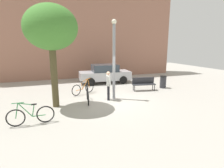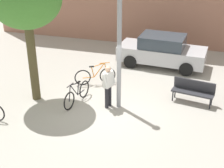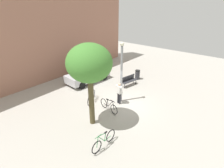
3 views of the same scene
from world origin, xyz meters
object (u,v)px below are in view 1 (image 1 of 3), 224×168
(bicycle_orange, at_px, (83,88))
(park_bench, at_px, (144,83))
(plaza_tree, at_px, (51,29))
(bicycle_green, at_px, (31,115))
(person_by_lamppost, at_px, (108,84))
(bicycle_black, at_px, (88,96))
(trash_bin, at_px, (163,82))
(lamppost, at_px, (114,57))
(parked_car_silver, at_px, (105,74))

(bicycle_orange, bearing_deg, park_bench, -6.61)
(bicycle_orange, bearing_deg, plaza_tree, -132.84)
(bicycle_orange, bearing_deg, bicycle_green, -126.43)
(person_by_lamppost, xyz_separation_m, plaza_tree, (-2.95, -0.18, 2.94))
(bicycle_black, relative_size, trash_bin, 1.95)
(lamppost, relative_size, person_by_lamppost, 2.71)
(bicycle_orange, xyz_separation_m, parked_car_silver, (2.42, 2.95, 0.39))
(parked_car_silver, bearing_deg, bicycle_black, -117.81)
(bicycle_green, height_order, trash_bin, bicycle_green)
(plaza_tree, height_order, bicycle_green, plaza_tree)
(park_bench, xyz_separation_m, trash_bin, (1.74, 0.17, -0.08))
(bicycle_black, distance_m, bicycle_green, 3.45)
(parked_car_silver, xyz_separation_m, trash_bin, (3.50, -3.26, -0.31))
(lamppost, height_order, plaza_tree, plaza_tree)
(lamppost, xyz_separation_m, person_by_lamppost, (-0.38, -0.11, -1.53))
(plaza_tree, xyz_separation_m, bicycle_black, (1.71, 0.11, -3.52))
(bicycle_green, xyz_separation_m, parked_car_silver, (5.30, 6.85, 0.39))
(bicycle_green, bearing_deg, plaza_tree, 61.30)
(bicycle_orange, bearing_deg, trash_bin, -3.01)
(person_by_lamppost, height_order, plaza_tree, plaza_tree)
(lamppost, distance_m, plaza_tree, 3.63)
(parked_car_silver, height_order, trash_bin, parked_car_silver)
(park_bench, relative_size, bicycle_orange, 1.03)
(plaza_tree, height_order, trash_bin, plaza_tree)
(bicycle_green, distance_m, trash_bin, 9.51)
(park_bench, distance_m, parked_car_silver, 3.86)
(lamppost, xyz_separation_m, bicycle_black, (-1.63, -0.19, -2.11))
(plaza_tree, bearing_deg, lamppost, 5.12)
(person_by_lamppost, height_order, bicycle_black, person_by_lamppost)
(lamppost, height_order, park_bench, lamppost)
(person_by_lamppost, bearing_deg, bicycle_orange, 122.62)
(trash_bin, bearing_deg, park_bench, -174.35)
(lamppost, distance_m, trash_bin, 5.04)
(lamppost, bearing_deg, plaza_tree, -174.88)
(bicycle_orange, height_order, trash_bin, bicycle_orange)
(bicycle_green, xyz_separation_m, trash_bin, (8.80, 3.59, 0.08))
(trash_bin, bearing_deg, bicycle_black, -165.67)
(bicycle_green, bearing_deg, park_bench, 25.85)
(parked_car_silver, bearing_deg, bicycle_orange, -129.41)
(lamppost, distance_m, bicycle_black, 2.67)
(person_by_lamppost, height_order, trash_bin, person_by_lamppost)
(parked_car_silver, bearing_deg, trash_bin, -42.94)
(plaza_tree, xyz_separation_m, bicycle_orange, (1.82, 1.96, -3.52))
(trash_bin, bearing_deg, plaza_tree, -167.98)
(bicycle_black, bearing_deg, plaza_tree, -176.44)
(bicycle_black, bearing_deg, parked_car_silver, 62.19)
(plaza_tree, relative_size, bicycle_orange, 3.14)
(park_bench, xyz_separation_m, plaza_tree, (-5.99, -1.47, 3.36))
(plaza_tree, distance_m, parked_car_silver, 7.20)
(bicycle_black, distance_m, parked_car_silver, 5.44)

